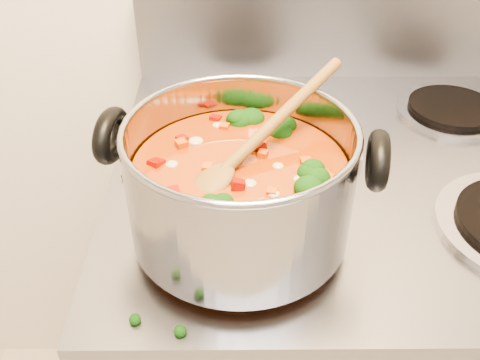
% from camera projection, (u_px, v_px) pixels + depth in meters
% --- Properties ---
extents(electric_range, '(0.74, 0.67, 1.08)m').
position_uv_depth(electric_range, '(333.00, 349.00, 1.06)').
color(electric_range, gray).
rests_on(electric_range, ground).
extents(stockpot, '(0.32, 0.26, 0.16)m').
position_uv_depth(stockpot, '(240.00, 185.00, 0.61)').
color(stockpot, gray).
rests_on(stockpot, electric_range).
extents(wooden_spoon, '(0.19, 0.20, 0.09)m').
position_uv_depth(wooden_spoon, '(247.00, 149.00, 0.59)').
color(wooden_spoon, brown).
rests_on(wooden_spoon, stockpot).
extents(cooktop_crumbs, '(0.31, 0.14, 0.01)m').
position_uv_depth(cooktop_crumbs, '(227.00, 187.00, 0.74)').
color(cooktop_crumbs, black).
rests_on(cooktop_crumbs, electric_range).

